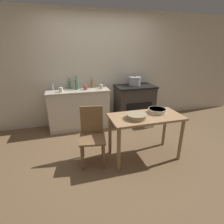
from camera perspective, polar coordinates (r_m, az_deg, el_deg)
ground_plane at (r=3.23m, az=2.71°, el=-13.01°), size 14.00×14.00×0.00m
wall_back at (r=4.25m, az=-4.03°, el=13.63°), size 8.00×0.07×2.55m
counter_cabinet at (r=4.07m, az=-10.72°, el=1.03°), size 1.36×0.55×0.90m
stove at (r=4.36m, az=7.29°, el=2.69°), size 0.94×0.61×0.91m
work_table at (r=2.88m, az=10.89°, el=-3.48°), size 1.16×0.58×0.75m
chair at (r=2.82m, az=-6.48°, el=-7.07°), size 0.46×0.46×0.91m
flour_sack at (r=4.20m, az=11.74°, el=-2.66°), size 0.24×0.17×0.32m
stock_pot at (r=4.28m, az=7.43°, el=10.00°), size 0.29×0.29×0.22m
mixing_bowl_large at (r=2.99m, az=14.54°, el=0.48°), size 0.29×0.29×0.07m
mixing_bowl_small at (r=2.69m, az=8.04°, el=-1.26°), size 0.32×0.32×0.07m
bottle_far_left at (r=4.10m, az=-13.80°, el=8.68°), size 0.07×0.07×0.22m
bottle_left at (r=4.05m, az=-18.74°, el=7.82°), size 0.06×0.06×0.18m
bottle_mid_left at (r=4.08m, az=-6.48°, el=9.13°), size 0.07×0.07×0.23m
bottle_center_left at (r=3.95m, az=-11.41°, el=8.88°), size 0.08×0.08×0.30m
cup_center at (r=3.96m, az=-3.54°, el=8.26°), size 0.08×0.08×0.09m
cup_center_right at (r=3.79m, az=-16.31°, el=6.97°), size 0.08×0.08×0.10m
cup_mid_right at (r=3.91m, az=-8.66°, el=7.92°), size 0.08×0.08×0.10m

